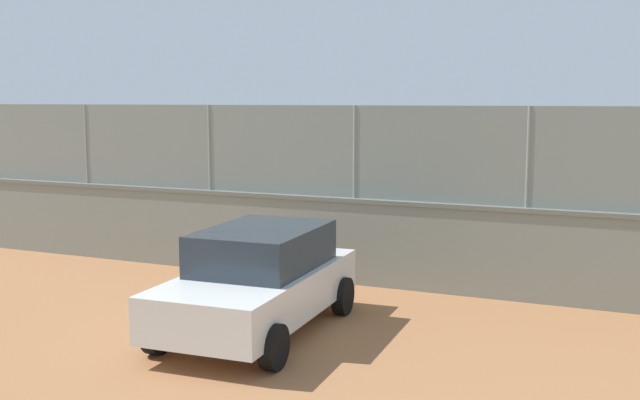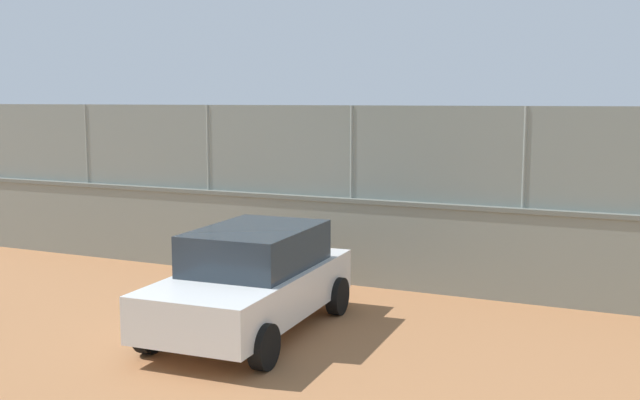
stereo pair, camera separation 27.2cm
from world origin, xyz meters
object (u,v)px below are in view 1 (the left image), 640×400
object	(u,v)px
player_crossing_court	(273,191)
player_baseline_waiting	(415,217)
courtside_bench	(485,254)
sports_ball	(234,196)
parked_car_white	(259,279)

from	to	relation	value
player_crossing_court	player_baseline_waiting	world-z (taller)	player_baseline_waiting
player_baseline_waiting	courtside_bench	distance (m)	2.26
sports_ball	courtside_bench	distance (m)	7.87
player_crossing_court	parked_car_white	bearing A→B (deg)	115.64
player_crossing_court	player_baseline_waiting	bearing A→B (deg)	147.38
player_baseline_waiting	sports_ball	bearing A→B (deg)	-15.57
player_crossing_court	courtside_bench	distance (m)	8.46
player_crossing_court	player_baseline_waiting	distance (m)	6.23
sports_ball	player_crossing_court	bearing A→B (deg)	-98.64
courtside_bench	parked_car_white	bearing A→B (deg)	63.63
courtside_bench	parked_car_white	world-z (taller)	parked_car_white
sports_ball	courtside_bench	bearing A→B (deg)	158.96
player_baseline_waiting	parked_car_white	bearing A→B (deg)	84.10
parked_car_white	courtside_bench	bearing A→B (deg)	-116.37
player_crossing_court	sports_ball	bearing A→B (deg)	81.36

